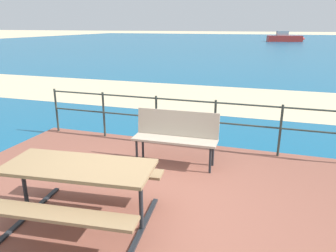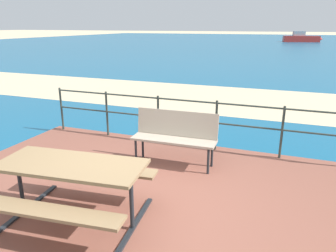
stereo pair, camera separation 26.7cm
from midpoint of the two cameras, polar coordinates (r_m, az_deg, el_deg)
ground_plane at (r=4.42m, az=-7.52°, el=-14.85°), size 240.00×240.00×0.00m
patio_paving at (r=4.41m, az=-7.53°, el=-14.52°), size 6.40×5.20×0.06m
sea_water at (r=43.45m, az=16.25°, el=13.70°), size 90.00×90.00×0.01m
beach_strip at (r=10.89m, az=8.75°, el=4.80°), size 54.01×4.43×0.01m
picnic_table at (r=3.96m, az=-17.29°, el=-8.93°), size 1.85×1.53×0.76m
park_bench at (r=5.44m, az=0.02°, el=-1.23°), size 1.43×0.47×0.91m
railing_fence at (r=6.25m, az=1.77°, el=1.79°), size 5.94×0.04×0.96m
boat_near at (r=50.99m, az=19.81°, el=14.43°), size 5.42×2.44×1.49m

